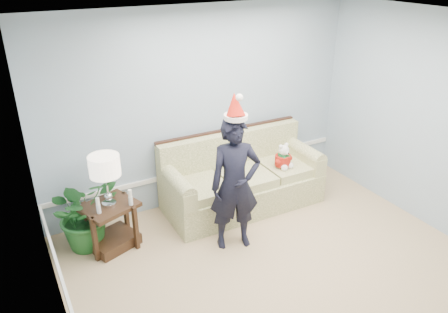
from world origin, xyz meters
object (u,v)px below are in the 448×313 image
Objects in this scene: sofa at (241,181)px; side_table at (112,230)px; table_lamp at (105,168)px; teddy_bear at (283,159)px; man at (235,185)px; houseplant at (85,212)px.

sofa is 1.88m from side_table.
sofa is at bearing 3.94° from table_lamp.
sofa is at bearing 3.81° from side_table.
man is at bearing -161.34° from teddy_bear.
table_lamp is 0.68× the size of houseplant.
table_lamp is (0.01, -0.00, 0.83)m from side_table.
side_table is at bearing -175.53° from sofa.
man is 4.51× the size of teddy_bear.
table_lamp is 1.49m from man.
man reaches higher than houseplant.
teddy_bear is at bearing -21.38° from sofa.
houseplant is at bearing 167.65° from man.
sofa is 2.98× the size of side_table.
sofa is 2.00m from table_lamp.
man reaches higher than table_lamp.
teddy_bear is (2.68, -0.27, 0.20)m from houseplant.
man is at bearing -26.55° from table_lamp.
sofa is 2.13m from houseplant.
houseplant is at bearing 146.08° from side_table.
sofa reaches higher than teddy_bear.
sofa is 1.34× the size of man.
houseplant is (-0.25, 0.17, 0.24)m from side_table.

